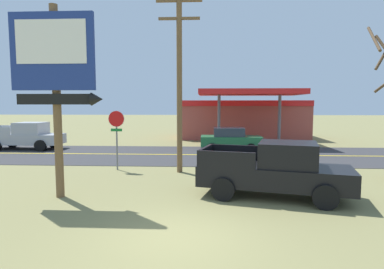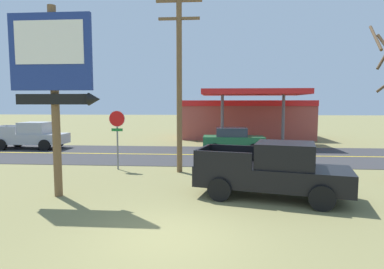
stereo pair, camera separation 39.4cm
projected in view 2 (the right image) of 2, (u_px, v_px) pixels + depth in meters
ground_plane at (167, 238)px, 7.93m from camera, size 180.00×180.00×0.00m
road_asphalt at (198, 155)px, 20.83m from camera, size 140.00×8.00×0.02m
road_centre_line at (198, 155)px, 20.83m from camera, size 126.00×0.20×0.01m
motel_sign at (54, 70)px, 11.01m from camera, size 3.10×0.54×6.61m
stop_sign at (117, 129)px, 16.06m from camera, size 0.80×0.08×2.95m
utility_pole at (179, 76)px, 15.21m from camera, size 2.14×0.26×8.52m
gas_station at (246, 118)px, 31.33m from camera, size 12.00×11.50×4.40m
pickup_black_parked_on_lawn at (273, 170)px, 11.29m from camera, size 5.52×3.16×1.96m
pickup_silver_on_road at (31, 136)px, 23.68m from camera, size 5.20×2.24×1.96m
car_green_near_lane at (233, 139)px, 22.56m from camera, size 4.20×2.00×1.64m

